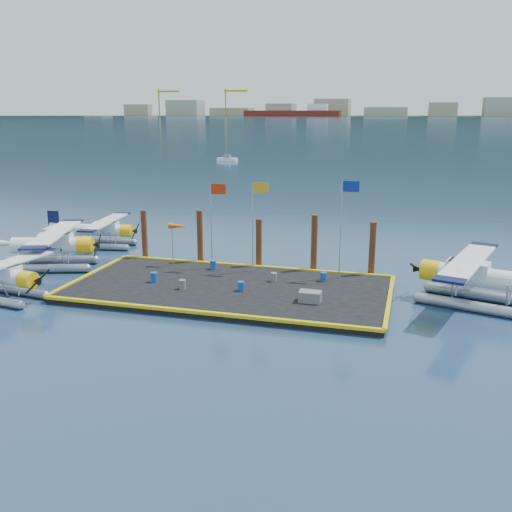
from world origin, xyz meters
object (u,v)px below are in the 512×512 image
Objects in this scene: piling_3 at (314,245)px; seaplane_c at (103,232)px; piling_1 at (200,239)px; piling_4 at (372,251)px; drum_4 at (324,277)px; seaplane_d at (475,280)px; crate at (310,297)px; windsock at (178,227)px; piling_0 at (144,236)px; flagpole_yellow at (256,213)px; drum_0 at (154,277)px; drum_3 at (182,284)px; seaplane_b at (50,248)px; piling_2 at (259,245)px; seaplane_a at (1,278)px; drum_2 at (274,277)px; flagpole_blue at (344,215)px; flagpole_red at (214,213)px; drum_5 at (213,265)px; drum_1 at (241,286)px.

seaplane_c is at bearing 169.56° from piling_3.
seaplane_c is at bearing 161.27° from piling_1.
drum_4 is at bearing -137.11° from piling_4.
crate is (-9.25, -3.14, -0.88)m from seaplane_d.
piling_4 is at bearing 6.75° from windsock.
drum_4 is 14.44m from piling_0.
piling_0 is at bearing 170.14° from flagpole_yellow.
drum_0 is 1.09× the size of drum_3.
seaplane_b is 2.66× the size of piling_2.
seaplane_b is 16.94× the size of drum_4.
seaplane_a reaches higher than drum_3.
piling_3 is (2.01, 3.57, 1.46)m from drum_2.
flagpole_blue is (1.06, 1.06, 3.99)m from drum_4.
seaplane_c is 2.14× the size of piling_4.
flagpole_red is (-7.82, 5.38, 3.67)m from crate.
seaplane_c reaches higher than drum_3.
flagpole_yellow is 3.07m from piling_2.
piling_2 reaches higher than seaplane_a.
piling_3 is at bearing 180.00° from piling_4.
seaplane_a is at bearing -155.93° from flagpole_blue.
flagpole_blue reaches higher than drum_0.
drum_0 is 6.22m from flagpole_red.
piling_4 is at bearing 42.89° from drum_4.
seaplane_a reaches higher than drum_0.
flagpole_yellow is at bearing 36.53° from drum_0.
flagpole_blue is at bearing 1.89° from drum_5.
piling_4 is at bearing 74.44° from seaplane_d.
drum_1 is 11.38m from piling_0.
piling_3 is (8.50, 0.00, 0.05)m from piling_1.
crate is at bearing -113.09° from piling_4.
flagpole_yellow is 1.44× the size of piling_3.
seaplane_a is 13.87m from seaplane_c.
piling_0 reaches higher than seaplane_b.
seaplane_a is 13.68m from drum_5.
piling_2 reaches higher than drum_4.
drum_0 is 11.09m from drum_4.
crate is at bearing -81.64° from piling_3.
flagpole_blue is 15.51m from piling_0.
windsock is (-6.06, 4.48, 2.53)m from drum_1.
drum_3 is 6.98m from piling_1.
piling_2 is at bearing 0.00° from piling_1.
drum_5 is (-3.35, 4.18, 0.02)m from drum_1.
windsock is (-2.71, 0.30, 2.51)m from drum_5.
crate is 7.69m from piling_4.
piling_0 is at bearing 180.00° from piling_4.
flagpole_red is 6.84m from piling_0.
drum_1 is 6.69m from flagpole_red.
flagpole_blue is (1.17, 5.38, 3.96)m from crate.
flagpole_blue reaches higher than seaplane_b.
drum_1 is 0.10× the size of flagpole_red.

